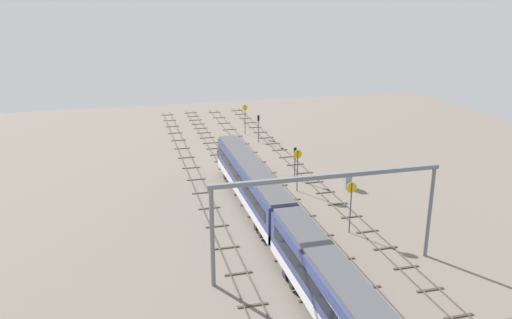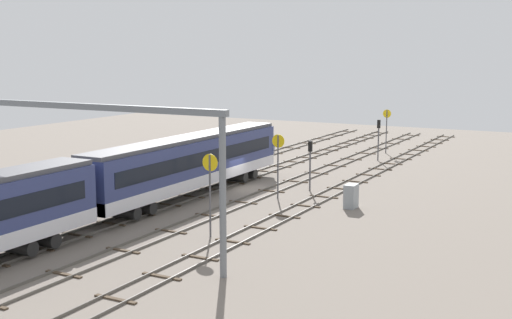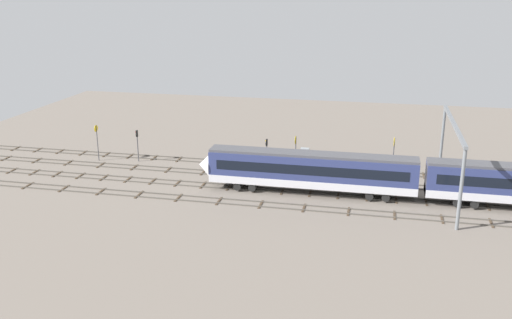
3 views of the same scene
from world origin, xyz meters
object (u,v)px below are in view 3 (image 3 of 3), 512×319
(overhead_gantry, at_px, (452,141))
(speed_sign_mid_trackside, at_px, (296,149))
(train, at_px, (416,179))
(speed_sign_far_trackside, at_px, (394,151))
(signal_light_trackside_departure, at_px, (267,150))
(speed_sign_near_foreground, at_px, (97,137))
(relay_cabinet, at_px, (305,154))
(signal_light_trackside_approach, at_px, (137,141))

(overhead_gantry, distance_m, speed_sign_mid_trackside, 19.02)
(train, relative_size, speed_sign_far_trackside, 9.49)
(signal_light_trackside_departure, bearing_deg, speed_sign_mid_trackside, 165.12)
(overhead_gantry, relative_size, speed_sign_near_foreground, 3.95)
(signal_light_trackside_departure, bearing_deg, train, 158.02)
(train, distance_m, relay_cabinet, 19.17)
(speed_sign_far_trackside, height_order, relay_cabinet, speed_sign_far_trackside)
(overhead_gantry, xyz_separation_m, speed_sign_far_trackside, (6.18, -5.09, -3.06))
(train, height_order, relay_cabinet, train)
(train, distance_m, speed_sign_mid_trackside, 15.99)
(train, distance_m, speed_sign_far_trackside, 8.13)
(overhead_gantry, xyz_separation_m, relay_cabinet, (17.95, -10.14, -5.73))
(train, relative_size, signal_light_trackside_departure, 11.86)
(speed_sign_mid_trackside, xyz_separation_m, signal_light_trackside_approach, (22.14, -1.14, -0.56))
(signal_light_trackside_approach, relative_size, signal_light_trackside_departure, 1.04)
(speed_sign_near_foreground, relative_size, speed_sign_mid_trackside, 0.98)
(speed_sign_near_foreground, relative_size, signal_light_trackside_approach, 1.15)
(train, distance_m, signal_light_trackside_departure, 20.04)
(speed_sign_far_trackside, bearing_deg, speed_sign_near_foreground, 1.38)
(speed_sign_far_trackside, distance_m, relay_cabinet, 13.08)
(speed_sign_near_foreground, xyz_separation_m, speed_sign_far_trackside, (-39.87, -0.96, 0.25))
(train, distance_m, overhead_gantry, 6.06)
(speed_sign_far_trackside, distance_m, signal_light_trackside_departure, 16.16)
(signal_light_trackside_approach, distance_m, signal_light_trackside_departure, 18.17)
(train, height_order, speed_sign_mid_trackside, speed_sign_mid_trackside)
(speed_sign_far_trackside, xyz_separation_m, signal_light_trackside_departure, (16.14, 0.20, -0.77))
(speed_sign_mid_trackside, distance_m, relay_cabinet, 6.82)
(train, xyz_separation_m, speed_sign_near_foreground, (42.31, -6.74, 0.67))
(speed_sign_near_foreground, distance_m, signal_light_trackside_departure, 23.75)
(train, xyz_separation_m, overhead_gantry, (-3.75, -2.61, 3.98))
(speed_sign_mid_trackside, relative_size, speed_sign_far_trackside, 0.97)
(speed_sign_far_trackside, relative_size, relay_cabinet, 2.94)
(speed_sign_mid_trackside, distance_m, speed_sign_far_trackside, 12.24)
(overhead_gantry, height_order, relay_cabinet, overhead_gantry)
(speed_sign_near_foreground, height_order, signal_light_trackside_departure, speed_sign_near_foreground)
(speed_sign_far_trackside, relative_size, signal_light_trackside_approach, 1.20)
(signal_light_trackside_departure, bearing_deg, relay_cabinet, -129.83)
(train, relative_size, signal_light_trackside_approach, 11.39)
(train, bearing_deg, signal_light_trackside_departure, -21.98)
(train, height_order, speed_sign_far_trackside, speed_sign_far_trackside)
(speed_sign_mid_trackside, height_order, signal_light_trackside_approach, speed_sign_mid_trackside)
(overhead_gantry, distance_m, relay_cabinet, 21.40)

